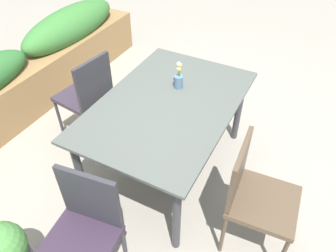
{
  "coord_description": "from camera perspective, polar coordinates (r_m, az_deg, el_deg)",
  "views": [
    {
      "loc": [
        -1.75,
        -0.91,
        2.21
      ],
      "look_at": [
        -0.01,
        -0.0,
        0.49
      ],
      "focal_mm": 34.43,
      "sensor_mm": 36.0,
      "label": 1
    }
  ],
  "objects": [
    {
      "name": "planter_box",
      "position": [
        3.8,
        -23.21,
        8.97
      ],
      "size": [
        3.25,
        0.48,
        0.82
      ],
      "color": "olive",
      "rests_on": "ground"
    },
    {
      "name": "flower_vase",
      "position": [
        2.6,
        1.89,
        8.31
      ],
      "size": [
        0.07,
        0.07,
        0.22
      ],
      "color": "slate",
      "rests_on": "dining_table"
    },
    {
      "name": "ground_plane",
      "position": [
        2.97,
        0.05,
        -6.99
      ],
      "size": [
        12.0,
        12.0,
        0.0
      ],
      "primitive_type": "plane",
      "color": "gray"
    },
    {
      "name": "chair_far_side",
      "position": [
        2.98,
        -14.05,
        5.56
      ],
      "size": [
        0.46,
        0.46,
        0.91
      ],
      "rotation": [
        0.0,
        0.0,
        -0.13
      ],
      "color": "#342B38",
      "rests_on": "ground"
    },
    {
      "name": "chair_end_left",
      "position": [
        2.06,
        -14.7,
        -17.29
      ],
      "size": [
        0.46,
        0.46,
        0.86
      ],
      "rotation": [
        0.0,
        0.0,
        1.7
      ],
      "color": "#312435",
      "rests_on": "ground"
    },
    {
      "name": "dining_table",
      "position": [
        2.51,
        -0.0,
        2.91
      ],
      "size": [
        1.48,
        0.98,
        0.72
      ],
      "color": "#4C514C",
      "rests_on": "ground"
    },
    {
      "name": "chair_near_left",
      "position": [
        2.22,
        15.04,
        -11.33
      ],
      "size": [
        0.46,
        0.46,
        0.87
      ],
      "rotation": [
        0.0,
        0.0,
        3.21
      ],
      "color": "brown",
      "rests_on": "ground"
    }
  ]
}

